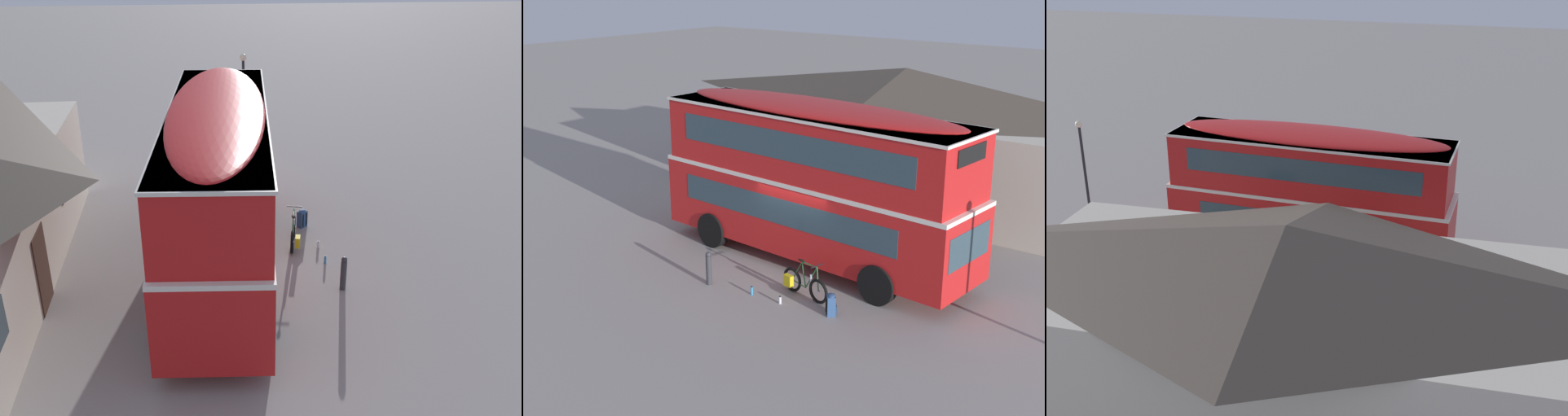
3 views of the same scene
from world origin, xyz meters
The scene contains 9 objects.
ground_plane centered at (0.00, 0.00, 0.00)m, with size 120.00×120.00×0.00m, color gray.
double_decker_bus centered at (-0.10, 0.57, 2.64)m, with size 10.15×3.07×4.79m.
touring_bicycle centered at (1.14, -1.63, 0.37)m, with size 1.68×0.50×1.06m.
backpack_on_ground centered at (2.35, -2.06, 0.30)m, with size 0.35×0.36×0.59m.
water_bottle_clear_plastic centered at (0.93, -2.34, 0.10)m, with size 0.07×0.07×0.22m.
water_bottle_blue_sports centered at (-0.01, -2.38, 0.12)m, with size 0.07×0.07×0.25m.
pub_building centered at (-1.58, 8.29, 2.43)m, with size 14.85×7.39×4.78m.
street_lamp centered at (9.67, -0.65, 2.55)m, with size 0.28×0.28×4.06m.
kerb_bollard centered at (-1.37, -2.61, 0.50)m, with size 0.16×0.16×0.97m.
Camera 3 is at (-5.98, 22.52, 11.50)m, focal length 47.85 mm.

